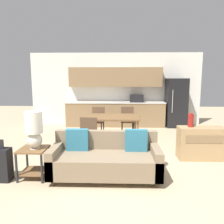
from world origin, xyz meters
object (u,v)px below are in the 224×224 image
at_px(refrigerator, 176,103).
at_px(vase, 191,120).
at_px(credenza, 201,143).
at_px(dining_chair_far_right, 128,119).
at_px(dining_chair_near_left, 90,132).
at_px(couch, 106,158).
at_px(side_table, 34,158).
at_px(dining_chair_far_left, 98,119).
at_px(table_lamp, 34,129).
at_px(dining_table, 111,118).

height_order(refrigerator, vase, refrigerator).
bearing_deg(vase, refrigerator, 81.04).
bearing_deg(refrigerator, credenza, -94.88).
xyz_separation_m(refrigerator, dining_chair_far_right, (-1.80, -1.25, -0.38)).
distance_m(credenza, dining_chair_near_left, 2.50).
height_order(couch, side_table, couch).
relative_size(credenza, dining_chair_far_left, 1.12).
relative_size(refrigerator, credenza, 1.80).
distance_m(refrigerator, credenza, 3.34).
distance_m(dining_chair_far_left, dining_chair_near_left, 1.63).
bearing_deg(refrigerator, dining_chair_far_left, -154.32).
xyz_separation_m(credenza, vase, (-0.23, 0.04, 0.50)).
xyz_separation_m(dining_chair_far_left, dining_chair_near_left, (-0.02, -1.63, 0.00)).
bearing_deg(dining_chair_far_left, table_lamp, -97.48).
bearing_deg(refrigerator, couch, -118.70).
relative_size(refrigerator, dining_chair_near_left, 2.01).
xyz_separation_m(dining_chair_far_right, dining_chair_far_left, (-0.93, -0.07, 0.00)).
xyz_separation_m(dining_table, dining_chair_near_left, (-0.48, -0.83, -0.18)).
height_order(dining_table, vase, vase).
distance_m(table_lamp, dining_chair_near_left, 1.63).
distance_m(table_lamp, vase, 3.20).
relative_size(couch, dining_chair_near_left, 2.18).
bearing_deg(side_table, vase, 18.96).
xyz_separation_m(side_table, dining_chair_near_left, (0.82, 1.36, 0.13)).
height_order(couch, dining_chair_near_left, dining_chair_near_left).
relative_size(dining_table, table_lamp, 2.23).
bearing_deg(side_table, refrigerator, 50.31).
bearing_deg(vase, dining_chair_far_left, 138.85).
xyz_separation_m(side_table, dining_chair_far_left, (0.84, 2.99, 0.13)).
xyz_separation_m(refrigerator, couch, (-2.30, -4.21, -0.54)).
distance_m(refrigerator, table_lamp, 5.58).
relative_size(side_table, dining_chair_near_left, 0.62).
relative_size(couch, side_table, 3.54).
xyz_separation_m(refrigerator, table_lamp, (-3.53, -4.32, 0.01)).
distance_m(dining_table, couch, 2.12).
distance_m(refrigerator, dining_chair_far_left, 3.05).
bearing_deg(dining_chair_near_left, dining_chair_far_left, -83.64).
distance_m(dining_table, credenza, 2.33).
distance_m(table_lamp, dining_chair_far_left, 3.13).
bearing_deg(side_table, credenza, 17.14).
bearing_deg(credenza, dining_table, 149.48).
distance_m(refrigerator, side_table, 5.62).
distance_m(couch, dining_chair_far_left, 2.93).
distance_m(side_table, vase, 3.27).
bearing_deg(dining_chair_far_left, couch, -74.16).
distance_m(couch, dining_chair_far_right, 3.01).
relative_size(couch, dining_chair_far_left, 2.18).
height_order(vase, dining_chair_far_right, vase).
relative_size(refrigerator, side_table, 3.26).
bearing_deg(table_lamp, dining_table, 60.16).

